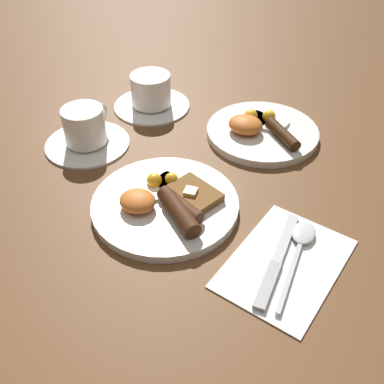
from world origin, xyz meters
TOP-DOWN VIEW (x-y plane):
  - ground_plane at (0.00, 0.00)m, footprint 3.00×3.00m
  - breakfast_plate_near at (0.00, 0.00)m, footprint 0.24×0.24m
  - breakfast_plate_far at (0.05, 0.28)m, footprint 0.23×0.23m
  - teacup_near at (-0.23, 0.08)m, footprint 0.17×0.17m
  - teacup_far at (-0.21, 0.27)m, footprint 0.17×0.17m
  - napkin at (0.22, -0.02)m, footprint 0.16×0.22m
  - knife at (0.21, -0.03)m, footprint 0.04×0.19m
  - spoon at (0.22, 0.03)m, footprint 0.04×0.18m

SIDE VIEW (x-z plane):
  - ground_plane at x=0.00m, z-range 0.00..0.00m
  - napkin at x=0.22m, z-range 0.00..0.01m
  - knife at x=0.21m, z-range 0.00..0.01m
  - spoon at x=0.22m, z-range 0.00..0.01m
  - breakfast_plate_far at x=0.05m, z-range -0.01..0.04m
  - breakfast_plate_near at x=0.00m, z-range -0.01..0.03m
  - teacup_far at x=-0.21m, z-range -0.01..0.07m
  - teacup_near at x=-0.23m, z-range -0.01..0.07m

